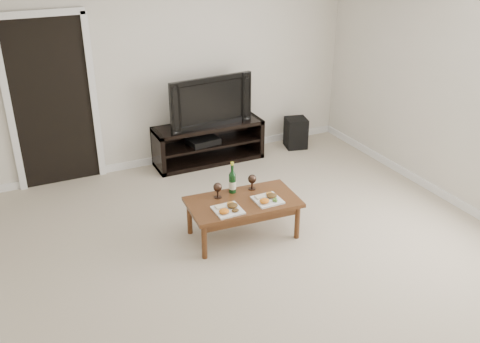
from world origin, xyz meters
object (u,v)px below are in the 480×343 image
television (207,100)px  coffee_table (243,218)px  subwoofer (296,133)px  media_console (209,143)px

television → coffee_table: 2.08m
television → subwoofer: size_ratio=2.66×
television → coffee_table: bearing=-107.1°
coffee_table → subwoofer: bearing=46.7°
media_console → coffee_table: bearing=-101.9°
media_console → coffee_table: size_ratio=1.31×
media_console → television: size_ratio=1.28×
subwoofer → coffee_table: bearing=-119.6°
media_console → coffee_table: media_console is taller
media_console → subwoofer: 1.35m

